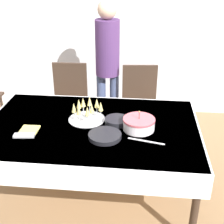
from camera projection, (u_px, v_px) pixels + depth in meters
ground_plane at (94, 191)px, 3.05m from camera, size 12.00×12.00×0.00m
wall_back at (113, 16)px, 4.14m from camera, size 8.00×0.05×2.70m
dining_table at (92, 135)px, 2.77m from camera, size 1.87×1.22×0.74m
dining_chair_far_left at (70, 101)px, 3.68m from camera, size 0.43×0.43×0.96m
dining_chair_far_right at (139, 104)px, 3.61m from camera, size 0.46×0.46×0.96m
birthday_cake at (139, 124)px, 2.64m from camera, size 0.27×0.27×0.18m
champagne_tray at (87, 110)px, 2.78m from camera, size 0.33×0.33×0.18m
plate_stack_main at (105, 136)px, 2.53m from camera, size 0.27×0.27×0.03m
plate_stack_dessert at (117, 121)px, 2.74m from camera, size 0.21×0.21×0.05m
cake_knife at (146, 141)px, 2.48m from camera, size 0.30×0.09×0.00m
fork_pile at (24, 135)px, 2.55m from camera, size 0.18×0.08×0.02m
napkin_pile at (29, 130)px, 2.64m from camera, size 0.15×0.15×0.01m
person_standing at (108, 58)px, 3.62m from camera, size 0.28×0.28×1.66m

